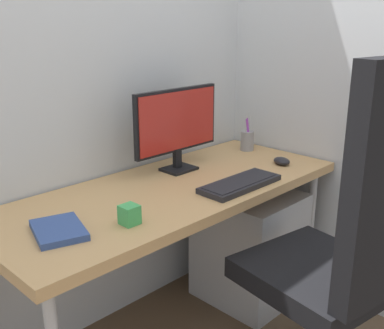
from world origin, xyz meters
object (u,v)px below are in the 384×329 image
at_px(monitor, 177,123).
at_px(desk_clamp_accessory, 129,215).
at_px(keyboard, 240,184).
at_px(pen_holder, 247,140).
at_px(mouse, 282,161).
at_px(filing_cabinet, 249,246).
at_px(notebook, 59,230).
at_px(office_chair, 351,239).

distance_m(monitor, desk_clamp_accessory, 0.64).
distance_m(keyboard, pen_holder, 0.57).
height_order(mouse, desk_clamp_accessory, desk_clamp_accessory).
bearing_deg(keyboard, filing_cabinet, 28.83).
bearing_deg(mouse, filing_cabinet, 149.17).
distance_m(monitor, mouse, 0.55).
relative_size(monitor, pen_holder, 2.53).
distance_m(pen_holder, notebook, 1.25).
distance_m(filing_cabinet, desk_clamp_accessory, 0.97).
height_order(office_chair, mouse, office_chair).
distance_m(office_chair, monitor, 0.92).
distance_m(monitor, keyboard, 0.41).
height_order(office_chair, pen_holder, office_chair).
bearing_deg(office_chair, mouse, 53.69).
relative_size(filing_cabinet, desk_clamp_accessory, 8.36).
xyz_separation_m(filing_cabinet, desk_clamp_accessory, (-0.84, -0.12, 0.47)).
bearing_deg(monitor, notebook, -164.37).
bearing_deg(pen_holder, notebook, -171.45).
xyz_separation_m(keyboard, pen_holder, (0.47, 0.33, 0.04)).
bearing_deg(desk_clamp_accessory, notebook, 152.70).
distance_m(filing_cabinet, keyboard, 0.56).
bearing_deg(pen_holder, keyboard, -144.71).
bearing_deg(pen_holder, office_chair, -120.78).
distance_m(keyboard, desk_clamp_accessory, 0.56).
distance_m(keyboard, mouse, 0.38).
height_order(filing_cabinet, monitor, monitor).
xyz_separation_m(filing_cabinet, pen_holder, (0.18, 0.17, 0.49)).
height_order(office_chair, filing_cabinet, office_chair).
xyz_separation_m(monitor, mouse, (0.41, -0.30, -0.20)).
bearing_deg(monitor, office_chair, -90.97).
xyz_separation_m(office_chair, filing_cabinet, (0.33, 0.68, -0.39)).
height_order(filing_cabinet, pen_holder, pen_holder).
relative_size(mouse, pen_holder, 0.48).
bearing_deg(office_chair, filing_cabinet, 64.39).
bearing_deg(desk_clamp_accessory, office_chair, -47.42).
bearing_deg(desk_clamp_accessory, mouse, 0.87).
distance_m(filing_cabinet, notebook, 1.14).
xyz_separation_m(office_chair, desk_clamp_accessory, (-0.52, 0.56, 0.08)).
relative_size(monitor, keyboard, 1.24).
relative_size(pen_holder, notebook, 0.91).
bearing_deg(notebook, mouse, 12.74).
bearing_deg(pen_holder, filing_cabinet, -136.40).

